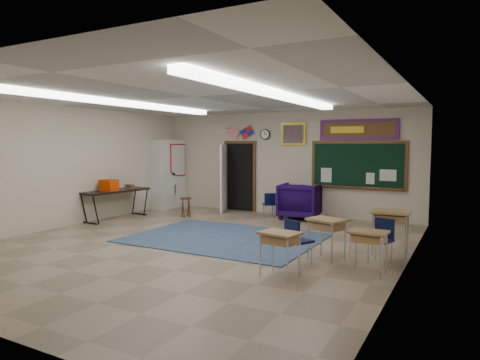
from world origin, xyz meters
The scene contains 24 objects.
floor centered at (0.00, 0.00, 0.00)m, with size 9.00×9.00×0.00m, color #85715C.
back_wall centered at (0.00, 4.50, 1.50)m, with size 8.00×0.04×3.00m, color #BBAF97.
left_wall centered at (-4.00, 0.00, 1.50)m, with size 0.04×9.00×3.00m, color #BBAF97.
right_wall centered at (4.00, 0.00, 1.50)m, with size 0.04×9.00×3.00m, color #BBAF97.
ceiling centered at (0.00, 0.00, 3.00)m, with size 8.00×9.00×0.04m, color silver.
area_rug centered at (0.20, 0.80, 0.01)m, with size 4.00×3.00×0.02m, color #38476B.
fluorescent_strips centered at (0.00, 0.00, 2.94)m, with size 3.86×6.00×0.10m, color white, non-canonical shape.
doorway centered at (-1.50, 4.35, 1.06)m, with size 1.10×0.89×2.16m.
chalkboard centered at (2.20, 4.46, 1.46)m, with size 2.55×0.14×1.30m.
bulletin_board centered at (2.20, 4.47, 2.45)m, with size 2.10×0.05×0.55m.
framed_art_print centered at (0.35, 4.47, 2.35)m, with size 0.75×0.05×0.65m.
wall_clock centered at (-0.55, 4.47, 2.35)m, with size 0.32×0.05×0.32m.
wall_flags centered at (-1.40, 4.44, 2.48)m, with size 1.16×0.06×0.70m, color red, non-canonical shape.
storage_cabinet centered at (-3.71, 3.85, 1.10)m, with size 0.59×1.25×2.20m.
wingback_armchair centered at (0.76, 3.94, 0.49)m, with size 1.05×1.08×0.98m, color #150533.
student_chair_reading centered at (-0.09, 3.76, 0.35)m, with size 0.35×0.35×0.70m, color black, non-canonical shape.
student_chair_desk_a centered at (2.38, -0.38, 0.39)m, with size 0.39×0.39×0.79m, color black, non-canonical shape.
student_chair_desk_b centered at (3.58, 0.36, 0.38)m, with size 0.38×0.38×0.77m, color black, non-canonical shape.
student_desk_front_left centered at (2.70, 0.12, 0.42)m, with size 0.75×0.65×0.75m.
student_desk_front_right centered at (3.63, 1.07, 0.46)m, with size 0.72×0.55×0.83m.
student_desk_back_left centered at (2.36, -1.16, 0.40)m, with size 0.66×0.54×0.71m.
student_desk_back_right centered at (3.52, -0.34, 0.39)m, with size 0.60×0.46×0.69m.
folding_table centered at (-3.65, 1.45, 0.44)m, with size 0.81×2.00×1.11m.
wooden_stool centered at (-2.14, 2.63, 0.29)m, with size 0.31×0.31×0.55m.
Camera 1 is at (4.92, -7.14, 2.05)m, focal length 32.00 mm.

